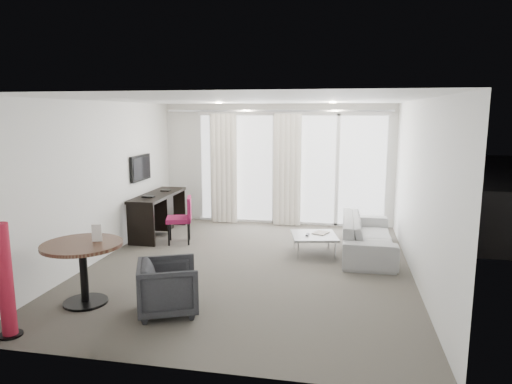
% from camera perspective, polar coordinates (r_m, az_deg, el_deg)
% --- Properties ---
extents(floor, '(5.00, 6.00, 0.00)m').
position_cam_1_polar(floor, '(7.34, -0.90, -9.29)').
color(floor, '#504B43').
rests_on(floor, ground).
extents(ceiling, '(5.00, 6.00, 0.00)m').
position_cam_1_polar(ceiling, '(6.94, -0.96, 11.45)').
color(ceiling, white).
rests_on(ceiling, ground).
extents(wall_left, '(0.00, 6.00, 2.60)m').
position_cam_1_polar(wall_left, '(7.92, -18.93, 1.28)').
color(wall_left, silver).
rests_on(wall_left, ground).
extents(wall_right, '(0.00, 6.00, 2.60)m').
position_cam_1_polar(wall_right, '(6.96, 19.66, 0.12)').
color(wall_right, silver).
rests_on(wall_right, ground).
extents(wall_front, '(5.00, 0.00, 2.60)m').
position_cam_1_polar(wall_front, '(4.19, -9.41, -5.63)').
color(wall_front, silver).
rests_on(wall_front, ground).
extents(window_panel, '(4.00, 0.02, 2.38)m').
position_cam_1_polar(window_panel, '(9.91, 4.33, 2.84)').
color(window_panel, white).
rests_on(window_panel, ground).
extents(window_frame, '(4.10, 0.06, 2.44)m').
position_cam_1_polar(window_frame, '(9.89, 4.32, 2.83)').
color(window_frame, white).
rests_on(window_frame, ground).
extents(curtain_left, '(0.60, 0.20, 2.38)m').
position_cam_1_polar(curtain_left, '(10.02, -4.06, 2.92)').
color(curtain_left, white).
rests_on(curtain_left, ground).
extents(curtain_right, '(0.60, 0.20, 2.38)m').
position_cam_1_polar(curtain_right, '(9.75, 3.92, 2.74)').
color(curtain_right, white).
rests_on(curtain_right, ground).
extents(curtain_track, '(4.80, 0.04, 0.04)m').
position_cam_1_polar(curtain_track, '(9.71, 2.52, 10.11)').
color(curtain_track, '#B2B2B7').
rests_on(curtain_track, ceiling).
extents(downlight_a, '(0.12, 0.12, 0.02)m').
position_cam_1_polar(downlight_a, '(8.70, -4.66, 11.04)').
color(downlight_a, '#FFE0B2').
rests_on(downlight_a, ceiling).
extents(downlight_b, '(0.12, 0.12, 0.02)m').
position_cam_1_polar(downlight_b, '(8.39, 9.56, 10.98)').
color(downlight_b, '#FFE0B2').
rests_on(downlight_b, ceiling).
extents(desk, '(0.55, 1.75, 0.82)m').
position_cam_1_polar(desk, '(9.31, -12.08, -2.74)').
color(desk, black).
rests_on(desk, floor).
extents(tv, '(0.05, 0.80, 0.50)m').
position_cam_1_polar(tv, '(9.17, -14.23, 2.94)').
color(tv, black).
rests_on(tv, wall_left).
extents(desk_chair, '(0.59, 0.57, 0.88)m').
position_cam_1_polar(desk_chair, '(8.64, -9.62, -3.46)').
color(desk_chair, maroon).
rests_on(desk_chair, floor).
extents(round_table, '(1.30, 1.30, 0.80)m').
position_cam_1_polar(round_table, '(6.27, -20.73, -9.50)').
color(round_table, '#442A1C').
rests_on(round_table, floor).
extents(menu_card, '(0.12, 0.07, 0.22)m').
position_cam_1_polar(menu_card, '(6.19, -19.19, -6.53)').
color(menu_card, white).
rests_on(menu_card, round_table).
extents(red_lamp, '(0.26, 0.26, 1.27)m').
position_cam_1_polar(red_lamp, '(5.67, -28.85, -9.68)').
color(red_lamp, maroon).
rests_on(red_lamp, floor).
extents(tub_armchair, '(0.93, 0.92, 0.65)m').
position_cam_1_polar(tub_armchair, '(5.75, -10.91, -11.59)').
color(tub_armchair, '#26262A').
rests_on(tub_armchair, floor).
extents(coffee_table, '(0.89, 0.89, 0.34)m').
position_cam_1_polar(coffee_table, '(7.99, 7.25, -6.49)').
color(coffee_table, gray).
rests_on(coffee_table, floor).
extents(remote, '(0.07, 0.17, 0.02)m').
position_cam_1_polar(remote, '(7.90, 6.46, -5.22)').
color(remote, black).
rests_on(remote, coffee_table).
extents(magazine, '(0.32, 0.36, 0.02)m').
position_cam_1_polar(magazine, '(8.06, 8.10, -4.96)').
color(magazine, gray).
rests_on(magazine, coffee_table).
extents(sofa, '(0.85, 2.16, 0.63)m').
position_cam_1_polar(sofa, '(8.17, 13.76, -5.27)').
color(sofa, '#969696').
rests_on(sofa, floor).
extents(terrace_slab, '(5.60, 3.00, 0.12)m').
position_cam_1_polar(terrace_slab, '(11.61, 5.11, -2.44)').
color(terrace_slab, '#4D4D50').
rests_on(terrace_slab, ground).
extents(rattan_chair_a, '(0.58, 0.58, 0.81)m').
position_cam_1_polar(rattan_chair_a, '(11.56, 7.97, -0.20)').
color(rattan_chair_a, brown).
rests_on(rattan_chair_a, terrace_slab).
extents(rattan_chair_b, '(0.76, 0.76, 0.86)m').
position_cam_1_polar(rattan_chair_b, '(12.12, 14.64, 0.16)').
color(rattan_chair_b, brown).
rests_on(rattan_chair_b, terrace_slab).
extents(rattan_table, '(0.61, 0.61, 0.56)m').
position_cam_1_polar(rattan_table, '(11.49, 12.29, -1.04)').
color(rattan_table, brown).
rests_on(rattan_table, terrace_slab).
extents(balustrade, '(5.50, 0.06, 1.05)m').
position_cam_1_polar(balustrade, '(12.93, 5.81, 1.34)').
color(balustrade, '#B2B2B7').
rests_on(balustrade, terrace_slab).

